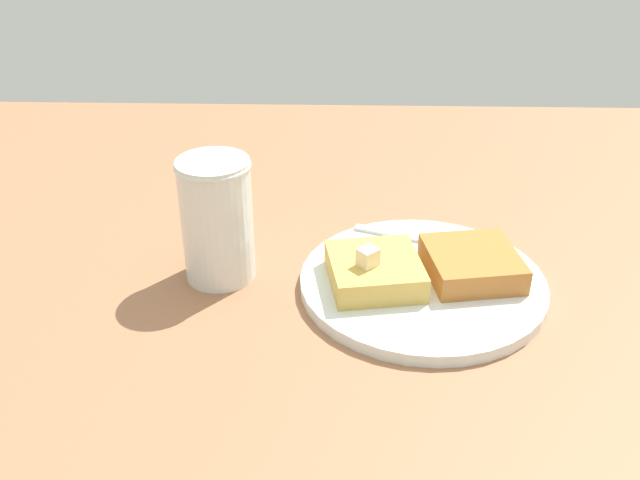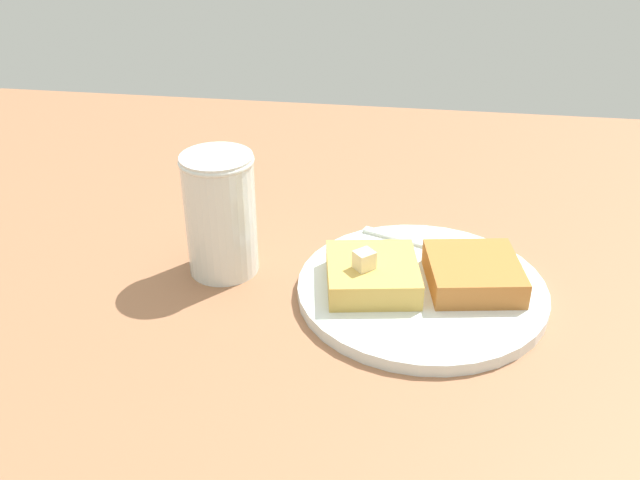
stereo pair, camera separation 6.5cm
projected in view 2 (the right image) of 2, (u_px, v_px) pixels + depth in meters
table_surface at (318, 380)px, 56.68cm from camera, size 123.27×123.27×2.43cm
plate at (422, 289)px, 64.56cm from camera, size 22.51×22.51×1.15cm
toast_slice_left at (372, 274)px, 63.62cm from camera, size 9.26×9.42×2.39cm
toast_slice_middle at (473, 273)px, 63.79cm from camera, size 9.26×9.42×2.39cm
butter_pat_primary at (364, 260)px, 61.90cm from camera, size 2.20×2.19×1.64cm
fork at (449, 251)px, 69.08cm from camera, size 15.50×6.92×0.36cm
syrup_jar at (221, 219)px, 66.10cm from camera, size 6.82×6.82×11.79cm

